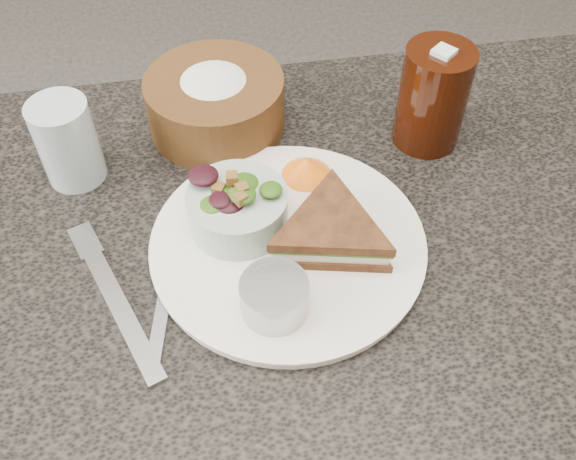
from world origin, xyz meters
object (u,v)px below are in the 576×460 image
(sandwich, at_px, (331,232))
(bread_basket, at_px, (215,95))
(dinner_plate, at_px, (288,244))
(dressing_ramekin, at_px, (274,297))
(water_glass, at_px, (67,142))
(cola_glass, at_px, (434,93))
(salad_bowl, at_px, (237,204))
(dining_table, at_px, (281,419))

(sandwich, xyz_separation_m, bread_basket, (-0.10, 0.22, 0.02))
(dinner_plate, distance_m, bread_basket, 0.22)
(dressing_ramekin, distance_m, bread_basket, 0.29)
(water_glass, bearing_deg, sandwich, -31.42)
(cola_glass, bearing_deg, water_glass, 178.92)
(dinner_plate, bearing_deg, cola_glass, 36.17)
(sandwich, xyz_separation_m, salad_bowl, (-0.09, 0.04, 0.01))
(salad_bowl, relative_size, dressing_ramekin, 1.62)
(dressing_ramekin, xyz_separation_m, water_glass, (-0.20, 0.23, 0.02))
(salad_bowl, height_order, bread_basket, bread_basket)
(dinner_plate, relative_size, sandwich, 1.97)
(dinner_plate, relative_size, dressing_ramekin, 4.36)
(dinner_plate, distance_m, sandwich, 0.05)
(water_glass, bearing_deg, dinner_plate, -34.06)
(bread_basket, relative_size, water_glass, 1.66)
(dining_table, bearing_deg, dinner_plate, 60.24)
(sandwich, height_order, bread_basket, bread_basket)
(salad_bowl, height_order, dressing_ramekin, salad_bowl)
(cola_glass, bearing_deg, dinner_plate, -143.83)
(bread_basket, height_order, water_glass, water_glass)
(sandwich, bearing_deg, dining_table, -153.25)
(dinner_plate, relative_size, water_glass, 2.82)
(water_glass, bearing_deg, cola_glass, -1.08)
(salad_bowl, relative_size, cola_glass, 0.77)
(dining_table, xyz_separation_m, water_glass, (-0.21, 0.18, 0.43))
(dining_table, relative_size, sandwich, 6.86)
(salad_bowl, bearing_deg, sandwich, -26.16)
(dining_table, xyz_separation_m, sandwich, (0.06, 0.01, 0.41))
(dinner_plate, relative_size, cola_glass, 2.09)
(bread_basket, xyz_separation_m, water_glass, (-0.17, -0.06, 0.00))
(dinner_plate, height_order, cola_glass, cola_glass)
(dining_table, bearing_deg, water_glass, 139.77)
(dining_table, distance_m, sandwich, 0.41)
(dining_table, bearing_deg, bread_basket, 99.32)
(dressing_ramekin, height_order, bread_basket, bread_basket)
(salad_bowl, bearing_deg, dinner_plate, -34.63)
(bread_basket, bearing_deg, cola_glass, -14.97)
(dining_table, bearing_deg, dressing_ramekin, -102.64)
(dining_table, xyz_separation_m, dressing_ramekin, (-0.01, -0.06, 0.41))
(salad_bowl, distance_m, cola_glass, 0.27)
(dressing_ramekin, distance_m, water_glass, 0.31)
(bread_basket, distance_m, water_glass, 0.18)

